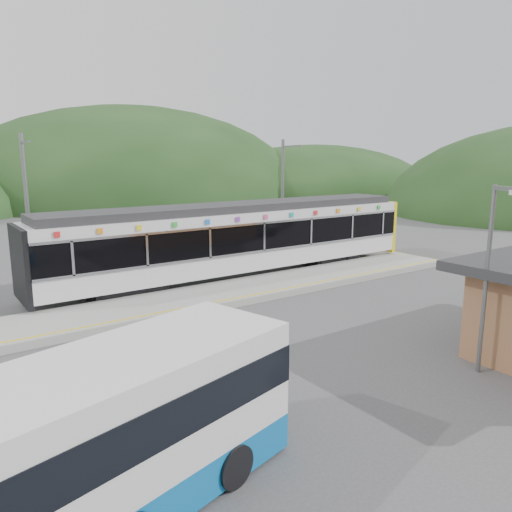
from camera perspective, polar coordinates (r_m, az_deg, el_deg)
ground at (r=19.45m, az=2.40°, el=-6.73°), size 120.00×120.00×0.00m
hills at (r=27.20m, az=5.94°, el=-1.56°), size 146.00×149.00×26.00m
platform at (r=22.00m, az=-2.86°, el=-4.19°), size 26.00×3.20×0.30m
yellow_line at (r=20.91m, az=-0.95°, el=-4.56°), size 26.00×0.10×0.01m
train at (r=24.97m, az=-1.98°, el=2.18°), size 20.44×3.01×3.74m
catenary_mast_west at (r=23.71m, az=-24.62°, el=4.54°), size 0.18×1.80×7.00m
catenary_mast_east at (r=29.65m, az=3.09°, el=6.69°), size 0.18×1.80×7.00m
bus at (r=8.57m, az=-26.57°, el=-23.02°), size 10.49×4.86×2.79m
lamp_post at (r=14.93m, az=25.35°, el=-0.76°), size 0.41×1.00×5.29m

